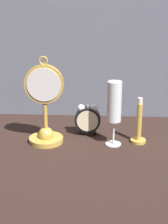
% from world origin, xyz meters
% --- Properties ---
extents(ground_plane, '(4.00, 4.00, 0.00)m').
position_xyz_m(ground_plane, '(0.00, 0.00, 0.00)').
color(ground_plane, black).
extents(fabric_backdrop_drape, '(1.54, 0.01, 0.60)m').
position_xyz_m(fabric_backdrop_drape, '(0.00, 0.33, 0.30)').
color(fabric_backdrop_drape, slate).
rests_on(fabric_backdrop_drape, ground_plane).
extents(pocket_watch_on_stand, '(0.13, 0.12, 0.29)m').
position_xyz_m(pocket_watch_on_stand, '(-0.13, 0.06, 0.11)').
color(pocket_watch_on_stand, gold).
rests_on(pocket_watch_on_stand, ground_plane).
extents(alarm_clock_twin_bell, '(0.09, 0.03, 0.11)m').
position_xyz_m(alarm_clock_twin_bell, '(0.01, 0.12, 0.06)').
color(alarm_clock_twin_bell, black).
rests_on(alarm_clock_twin_bell, ground_plane).
extents(champagne_flute, '(0.05, 0.05, 0.22)m').
position_xyz_m(champagne_flute, '(0.10, 0.05, 0.14)').
color(champagne_flute, silver).
rests_on(champagne_flute, ground_plane).
extents(brass_candlestick, '(0.05, 0.05, 0.16)m').
position_xyz_m(brass_candlestick, '(0.18, 0.07, 0.05)').
color(brass_candlestick, gold).
rests_on(brass_candlestick, ground_plane).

